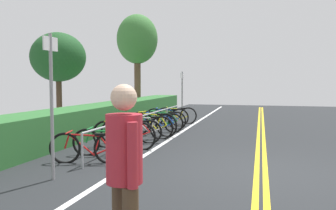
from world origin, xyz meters
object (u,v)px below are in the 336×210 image
(bicycle_6, at_px, (159,123))
(sign_post_far, at_px, (182,91))
(tree_mid, at_px, (58,58))
(bicycle_2, at_px, (123,135))
(bicycle_1, at_px, (107,142))
(bicycle_5, at_px, (153,124))
(bike_rack, at_px, (147,119))
(bicycle_8, at_px, (167,117))
(pedestrian, at_px, (124,167))
(bicycle_4, at_px, (146,127))
(sign_post_near, at_px, (51,94))
(bicycle_7, at_px, (163,120))
(tree_far_right, at_px, (137,40))
(bicycle_3, at_px, (131,132))
(bicycle_0, at_px, (87,148))
(bicycle_9, at_px, (177,116))

(bicycle_6, distance_m, sign_post_far, 4.15)
(tree_mid, bearing_deg, bicycle_6, -93.41)
(bicycle_2, xyz_separation_m, tree_mid, (3.36, 3.96, 2.27))
(bicycle_1, distance_m, bicycle_5, 3.27)
(bike_rack, bearing_deg, bicycle_8, 1.81)
(pedestrian, relative_size, tree_mid, 0.48)
(bicycle_4, height_order, sign_post_near, sign_post_near)
(bicycle_8, bearing_deg, bicycle_7, -175.22)
(bicycle_6, relative_size, sign_post_far, 0.78)
(bicycle_6, height_order, tree_far_right, tree_far_right)
(bicycle_3, distance_m, pedestrian, 6.82)
(bicycle_2, relative_size, bicycle_3, 1.06)
(bicycle_0, relative_size, bicycle_9, 0.99)
(pedestrian, bearing_deg, sign_post_near, 42.92)
(bicycle_0, height_order, bicycle_8, bicycle_8)
(bicycle_9, bearing_deg, tree_mid, 118.44)
(bicycle_9, bearing_deg, sign_post_far, 4.42)
(bicycle_0, bearing_deg, tree_far_right, 14.53)
(bicycle_3, height_order, bicycle_6, bicycle_3)
(bicycle_6, distance_m, tree_mid, 4.62)
(bicycle_6, relative_size, sign_post_near, 0.67)
(bicycle_1, height_order, pedestrian, pedestrian)
(bike_rack, distance_m, bicycle_6, 1.21)
(bicycle_5, height_order, bicycle_8, bicycle_5)
(bicycle_4, distance_m, bicycle_8, 3.11)
(bicycle_9, bearing_deg, bicycle_0, 178.29)
(bicycle_0, height_order, bicycle_5, bicycle_5)
(bicycle_2, bearing_deg, bicycle_0, 175.50)
(bicycle_8, xyz_separation_m, tree_far_right, (4.88, 2.96, 3.60))
(bicycle_0, distance_m, tree_mid, 6.76)
(bicycle_7, xyz_separation_m, sign_post_far, (3.20, 0.00, 0.99))
(bicycle_4, relative_size, bicycle_9, 1.05)
(bicycle_0, distance_m, bicycle_1, 0.79)
(sign_post_near, distance_m, sign_post_far, 10.16)
(bicycle_3, distance_m, bicycle_5, 1.57)
(bicycle_5, bearing_deg, sign_post_near, 178.10)
(pedestrian, xyz_separation_m, tree_far_right, (15.18, 5.34, 2.95))
(bicycle_0, relative_size, bicycle_5, 0.91)
(bicycle_4, height_order, bicycle_5, bicycle_5)
(pedestrian, height_order, tree_far_right, tree_far_right)
(bicycle_9, bearing_deg, bicycle_6, 178.93)
(bicycle_5, height_order, pedestrian, pedestrian)
(bike_rack, height_order, bicycle_4, bike_rack)
(bicycle_8, distance_m, tree_far_right, 6.75)
(bicycle_0, distance_m, bicycle_8, 6.43)
(bicycle_1, xyz_separation_m, bicycle_9, (6.47, -0.14, 0.02))
(bicycle_0, height_order, bicycle_1, bicycle_0)
(bicycle_2, bearing_deg, bicycle_3, 5.85)
(bicycle_2, bearing_deg, bicycle_4, -2.00)
(bicycle_4, bearing_deg, bicycle_5, -0.03)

